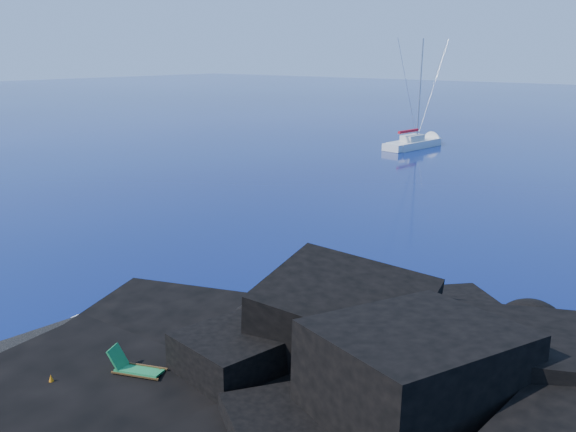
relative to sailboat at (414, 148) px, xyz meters
The scene contains 8 objects.
ground 49.35m from the sailboat, 79.37° to the right, with size 400.00×400.00×0.00m, color #030938.
beach 49.89m from the sailboat, 74.17° to the right, with size 8.50×6.00×0.70m, color black.
surf_foam 45.73m from the sailboat, 72.03° to the right, with size 10.00×8.00×0.06m, color white, non-canonical shape.
sailboat is the anchor object (origin of this frame).
deck_chair 49.82m from the sailboat, 72.44° to the right, with size 1.62×0.71×1.11m, color #1A773D, non-canonical shape.
towel 49.94m from the sailboat, 76.54° to the right, with size 2.05×0.97×0.05m, color white.
sunbather 49.94m from the sailboat, 76.54° to the right, with size 1.69×0.41×0.23m, color tan, non-canonical shape.
marker_cone 51.23m from the sailboat, 74.83° to the right, with size 0.33×0.33×0.50m, color orange.
Camera 1 is at (18.94, -7.80, 9.96)m, focal length 35.00 mm.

